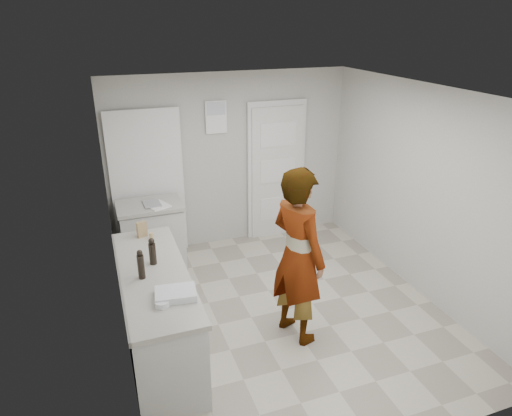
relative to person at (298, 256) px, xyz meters
name	(u,v)px	position (x,y,z in m)	size (l,w,h in m)	color
ground	(283,310)	(0.03, 0.41, -0.94)	(4.00, 4.00, 0.00)	gray
room_shell	(220,178)	(-0.14, 2.36, 0.08)	(4.00, 4.00, 4.00)	#ADABA3
main_counter	(157,315)	(-1.42, 0.21, -0.52)	(0.64, 1.96, 0.93)	silver
side_counter	(152,238)	(-1.22, 1.96, -0.51)	(0.84, 0.61, 0.93)	silver
person	(298,256)	(0.00, 0.00, 0.00)	(0.69, 0.45, 1.89)	silver
cake_mix_box	(142,229)	(-1.42, 1.02, 0.07)	(0.11, 0.05, 0.18)	#94724A
spice_jar	(151,236)	(-1.33, 0.93, 0.02)	(0.05, 0.05, 0.07)	tan
oil_cruet_a	(152,252)	(-1.39, 0.37, 0.11)	(0.07, 0.07, 0.28)	black
oil_cruet_b	(141,265)	(-1.53, 0.14, 0.12)	(0.07, 0.07, 0.29)	black
baking_dish	(176,294)	(-1.29, -0.27, 0.01)	(0.38, 0.29, 0.06)	silver
egg_bowl	(162,304)	(-1.42, -0.37, 0.01)	(0.12, 0.12, 0.05)	silver
papers	(157,205)	(-1.13, 1.87, -0.01)	(0.25, 0.32, 0.01)	white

